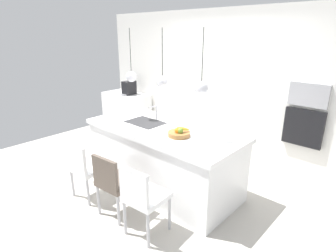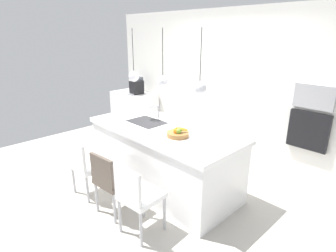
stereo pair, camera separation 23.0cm
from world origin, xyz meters
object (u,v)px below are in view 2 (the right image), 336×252
at_px(microwave, 314,97).
at_px(chair_near, 87,164).
at_px(coffee_machine, 137,87).
at_px(fruit_bowl, 178,133).
at_px(chair_far, 137,195).
at_px(chair_middle, 112,179).
at_px(oven, 308,131).

xyz_separation_m(microwave, chair_near, (-1.97, -2.50, -0.88)).
bearing_deg(coffee_machine, microwave, 4.63).
bearing_deg(fruit_bowl, chair_far, -77.22).
relative_size(chair_near, chair_middle, 1.00).
relative_size(microwave, chair_far, 0.62).
xyz_separation_m(coffee_machine, chair_near, (1.70, -2.20, -0.55)).
relative_size(oven, chair_near, 0.67).
distance_m(coffee_machine, oven, 3.68).
height_order(fruit_bowl, chair_middle, fruit_bowl).
distance_m(oven, chair_near, 3.20).
distance_m(fruit_bowl, oven, 1.96).
bearing_deg(chair_middle, microwave, 61.57).
distance_m(fruit_bowl, chair_near, 1.36).
relative_size(coffee_machine, chair_near, 0.46).
distance_m(fruit_bowl, chair_middle, 1.01).
bearing_deg(oven, chair_far, -108.27).
relative_size(microwave, oven, 0.96).
height_order(chair_near, chair_middle, chair_middle).
height_order(coffee_machine, chair_middle, coffee_machine).
bearing_deg(chair_near, microwave, 51.84).
bearing_deg(fruit_bowl, coffee_machine, 152.49).
height_order(fruit_bowl, oven, oven).
height_order(coffee_machine, oven, coffee_machine).
bearing_deg(chair_middle, chair_far, -0.28).
relative_size(chair_middle, chair_far, 0.95).
height_order(oven, chair_near, oven).
distance_m(microwave, oven, 0.50).
height_order(fruit_bowl, microwave, microwave).
bearing_deg(chair_middle, chair_near, -179.57).
distance_m(chair_near, chair_middle, 0.61).
relative_size(oven, chair_far, 0.64).
distance_m(microwave, chair_far, 2.76).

